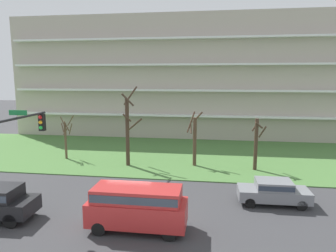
{
  "coord_description": "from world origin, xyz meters",
  "views": [
    {
      "loc": [
        4.51,
        -16.89,
        8.06
      ],
      "look_at": [
        1.19,
        6.0,
        4.33
      ],
      "focal_mm": 32.86,
      "sensor_mm": 36.0,
      "label": 1
    }
  ],
  "objects_px": {
    "tree_far_left": "(66,137)",
    "tree_center": "(194,139)",
    "tree_left": "(128,129)",
    "van_red_center_left": "(137,205)",
    "tree_right": "(256,143)",
    "traffic_signal_mast": "(6,159)",
    "sedan_gray_near_left": "(273,191)"
  },
  "relations": [
    {
      "from": "tree_right",
      "to": "van_red_center_left",
      "type": "distance_m",
      "value": 13.94
    },
    {
      "from": "tree_center",
      "to": "traffic_signal_mast",
      "type": "xyz_separation_m",
      "value": [
        -7.45,
        -15.17,
        1.94
      ]
    },
    {
      "from": "tree_left",
      "to": "tree_center",
      "type": "relative_size",
      "value": 1.45
    },
    {
      "from": "tree_left",
      "to": "tree_right",
      "type": "relative_size",
      "value": 1.58
    },
    {
      "from": "sedan_gray_near_left",
      "to": "van_red_center_left",
      "type": "xyz_separation_m",
      "value": [
        -7.77,
        -4.5,
        0.52
      ]
    },
    {
      "from": "sedan_gray_near_left",
      "to": "van_red_center_left",
      "type": "bearing_deg",
      "value": 28.89
    },
    {
      "from": "van_red_center_left",
      "to": "tree_far_left",
      "type": "bearing_deg",
      "value": 128.64
    },
    {
      "from": "tree_center",
      "to": "tree_right",
      "type": "relative_size",
      "value": 1.09
    },
    {
      "from": "traffic_signal_mast",
      "to": "van_red_center_left",
      "type": "bearing_deg",
      "value": 29.3
    },
    {
      "from": "tree_left",
      "to": "tree_center",
      "type": "xyz_separation_m",
      "value": [
        5.91,
        0.83,
        -0.92
      ]
    },
    {
      "from": "tree_left",
      "to": "van_red_center_left",
      "type": "bearing_deg",
      "value": -72.33
    },
    {
      "from": "tree_left",
      "to": "tree_right",
      "type": "xyz_separation_m",
      "value": [
        11.24,
        0.21,
        -0.98
      ]
    },
    {
      "from": "sedan_gray_near_left",
      "to": "tree_far_left",
      "type": "bearing_deg",
      "value": -25.91
    },
    {
      "from": "tree_left",
      "to": "tree_center",
      "type": "height_order",
      "value": "tree_left"
    },
    {
      "from": "tree_far_left",
      "to": "tree_left",
      "type": "height_order",
      "value": "tree_left"
    },
    {
      "from": "tree_center",
      "to": "tree_right",
      "type": "height_order",
      "value": "tree_center"
    },
    {
      "from": "tree_right",
      "to": "van_red_center_left",
      "type": "bearing_deg",
      "value": -123.12
    },
    {
      "from": "tree_far_left",
      "to": "van_red_center_left",
      "type": "relative_size",
      "value": 0.84
    },
    {
      "from": "traffic_signal_mast",
      "to": "sedan_gray_near_left",
      "type": "bearing_deg",
      "value": 29.78
    },
    {
      "from": "tree_left",
      "to": "sedan_gray_near_left",
      "type": "xyz_separation_m",
      "value": [
        11.41,
        -6.93,
        -2.58
      ]
    },
    {
      "from": "tree_center",
      "to": "van_red_center_left",
      "type": "distance_m",
      "value": 12.52
    },
    {
      "from": "sedan_gray_near_left",
      "to": "tree_left",
      "type": "bearing_deg",
      "value": -32.49
    },
    {
      "from": "van_red_center_left",
      "to": "tree_right",
      "type": "bearing_deg",
      "value": 56.76
    },
    {
      "from": "traffic_signal_mast",
      "to": "tree_left",
      "type": "bearing_deg",
      "value": 83.87
    },
    {
      "from": "tree_center",
      "to": "sedan_gray_near_left",
      "type": "relative_size",
      "value": 1.12
    },
    {
      "from": "tree_far_left",
      "to": "tree_center",
      "type": "relative_size",
      "value": 0.87
    },
    {
      "from": "sedan_gray_near_left",
      "to": "traffic_signal_mast",
      "type": "xyz_separation_m",
      "value": [
        -12.95,
        -7.41,
        3.59
      ]
    },
    {
      "from": "sedan_gray_near_left",
      "to": "traffic_signal_mast",
      "type": "relative_size",
      "value": 0.68
    },
    {
      "from": "tree_left",
      "to": "tree_center",
      "type": "distance_m",
      "value": 6.03
    },
    {
      "from": "tree_left",
      "to": "tree_far_left",
      "type": "bearing_deg",
      "value": 168.3
    },
    {
      "from": "tree_far_left",
      "to": "sedan_gray_near_left",
      "type": "xyz_separation_m",
      "value": [
        18.05,
        -8.31,
        -1.38
      ]
    },
    {
      "from": "tree_left",
      "to": "traffic_signal_mast",
      "type": "distance_m",
      "value": 14.46
    }
  ]
}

